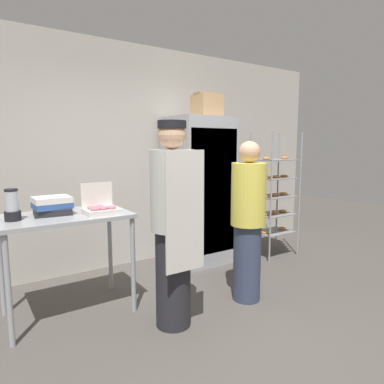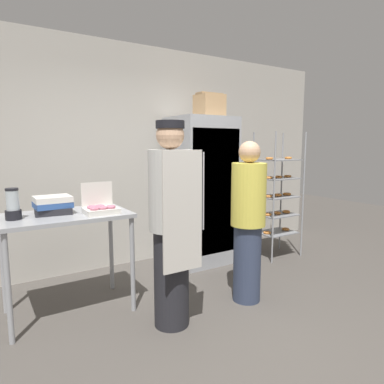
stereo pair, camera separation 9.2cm
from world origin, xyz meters
name	(u,v)px [view 2 (the right image)]	position (x,y,z in m)	size (l,w,h in m)	color
ground_plane	(236,332)	(0.00, 0.00, 0.00)	(14.00, 14.00, 0.00)	#4C4742
back_wall	(133,156)	(0.00, 2.15, 1.41)	(6.40, 0.12, 2.81)	#B7B2A8
refrigerator	(201,191)	(0.75, 1.67, 0.96)	(0.76, 0.74, 1.91)	#9EA0A5
baking_rack	(278,196)	(1.77, 1.27, 0.85)	(0.59, 0.43, 1.73)	#93969B
prep_counter	(66,226)	(-1.09, 1.12, 0.82)	(1.11, 0.68, 0.94)	#9EA0A5
donut_box	(101,208)	(-0.81, 0.97, 0.98)	(0.30, 0.24, 0.28)	silver
blender_pitcher	(13,206)	(-1.51, 1.10, 1.05)	(0.13, 0.13, 0.27)	black
binder_stack	(53,205)	(-1.18, 1.19, 1.02)	(0.33, 0.29, 0.16)	#232328
cardboard_storage_box	(209,106)	(0.85, 1.62, 2.06)	(0.33, 0.29, 0.30)	tan
person_baker	(171,222)	(-0.39, 0.40, 0.91)	(0.37, 0.39, 1.75)	#232328
person_customer	(248,221)	(0.48, 0.42, 0.81)	(0.34, 0.34, 1.59)	#333D56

